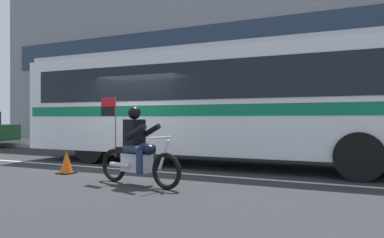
{
  "coord_description": "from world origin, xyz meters",
  "views": [
    {
      "loc": [
        5.74,
        -8.45,
        1.33
      ],
      "look_at": [
        1.82,
        -0.29,
        1.31
      ],
      "focal_mm": 34.45,
      "sensor_mm": 36.0,
      "label": 1
    }
  ],
  "objects": [
    {
      "name": "sidewalk_curb",
      "position": [
        0.0,
        5.1,
        0.07
      ],
      "size": [
        28.0,
        3.8,
        0.15
      ],
      "primitive_type": "cube",
      "color": "#A39E93",
      "rests_on": "ground_plane"
    },
    {
      "name": "fire_hydrant",
      "position": [
        2.74,
        4.17,
        0.52
      ],
      "size": [
        0.22,
        0.3,
        0.75
      ],
      "color": "gold",
      "rests_on": "sidewalk_curb"
    },
    {
      "name": "transit_bus",
      "position": [
        2.19,
        1.19,
        1.88
      ],
      "size": [
        12.31,
        2.79,
        3.22
      ],
      "color": "white",
      "rests_on": "ground_plane"
    },
    {
      "name": "traffic_cone",
      "position": [
        -0.79,
        -1.8,
        0.26
      ],
      "size": [
        0.36,
        0.36,
        0.55
      ],
      "color": "#EA590F",
      "rests_on": "ground_plane"
    },
    {
      "name": "motorcycle_with_rider",
      "position": [
        1.62,
        -2.35,
        0.67
      ],
      "size": [
        2.16,
        0.72,
        1.78
      ],
      "color": "black",
      "rests_on": "ground_plane"
    },
    {
      "name": "lane_center_stripe",
      "position": [
        0.0,
        -0.6,
        0.0
      ],
      "size": [
        26.6,
        0.14,
        0.01
      ],
      "primitive_type": "cube",
      "color": "silver",
      "rests_on": "ground_plane"
    },
    {
      "name": "ground_plane",
      "position": [
        0.0,
        0.0,
        0.0
      ],
      "size": [
        60.0,
        60.0,
        0.0
      ],
      "primitive_type": "plane",
      "color": "#2B2B2D"
    }
  ]
}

